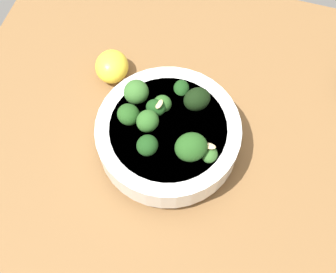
# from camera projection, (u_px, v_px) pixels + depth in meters

# --- Properties ---
(ground_plane) EXTENTS (0.71, 0.71, 0.05)m
(ground_plane) POSITION_uv_depth(u_px,v_px,m) (168.00, 153.00, 0.70)
(ground_plane) COLOR brown
(bowl_of_broccoli) EXTENTS (0.21, 0.21, 0.10)m
(bowl_of_broccoli) POSITION_uv_depth(u_px,v_px,m) (168.00, 135.00, 0.64)
(bowl_of_broccoli) COLOR white
(bowl_of_broccoli) RESTS_ON ground_plane
(lemon_wedge) EXTENTS (0.07, 0.07, 0.04)m
(lemon_wedge) POSITION_uv_depth(u_px,v_px,m) (112.00, 66.00, 0.72)
(lemon_wedge) COLOR yellow
(lemon_wedge) RESTS_ON ground_plane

